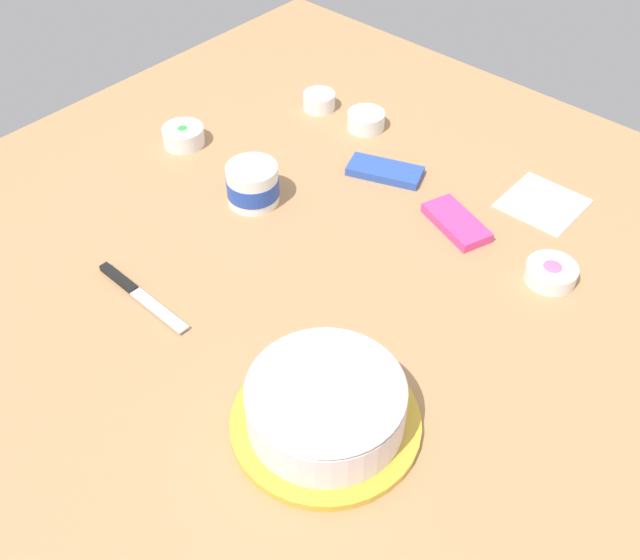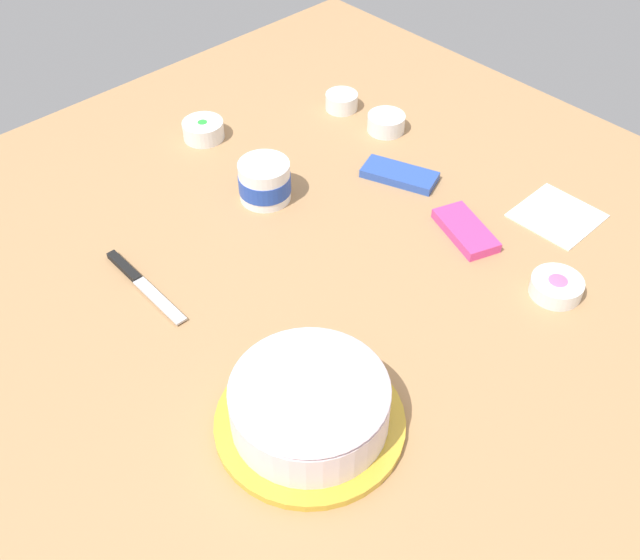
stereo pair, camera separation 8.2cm
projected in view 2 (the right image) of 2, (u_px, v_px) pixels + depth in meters
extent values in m
plane|color=tan|center=(324.00, 238.00, 1.48)|extent=(1.54, 1.54, 0.00)
cylinder|color=gold|center=(310.00, 422.00, 1.16)|extent=(0.29, 0.29, 0.01)
cylinder|color=#DBB77A|center=(310.00, 408.00, 1.14)|extent=(0.22, 0.22, 0.06)
cylinder|color=white|center=(310.00, 406.00, 1.13)|extent=(0.24, 0.24, 0.07)
ellipsoid|color=white|center=(309.00, 389.00, 1.10)|extent=(0.24, 0.24, 0.03)
cylinder|color=white|center=(264.00, 182.00, 1.54)|extent=(0.11, 0.11, 0.08)
cylinder|color=#2347B2|center=(264.00, 183.00, 1.54)|extent=(0.11, 0.11, 0.04)
cylinder|color=white|center=(263.00, 167.00, 1.51)|extent=(0.09, 0.09, 0.01)
cube|color=silver|center=(160.00, 300.00, 1.35)|extent=(0.14, 0.03, 0.00)
cube|color=black|center=(124.00, 267.00, 1.41)|extent=(0.10, 0.02, 0.01)
cylinder|color=white|center=(556.00, 287.00, 1.36)|extent=(0.09, 0.09, 0.03)
cylinder|color=pink|center=(556.00, 286.00, 1.36)|extent=(0.08, 0.08, 0.01)
ellipsoid|color=pink|center=(557.00, 284.00, 1.35)|extent=(0.07, 0.07, 0.02)
cylinder|color=white|center=(203.00, 130.00, 1.71)|extent=(0.09, 0.09, 0.04)
cylinder|color=green|center=(203.00, 128.00, 1.71)|extent=(0.08, 0.08, 0.01)
ellipsoid|color=green|center=(203.00, 125.00, 1.71)|extent=(0.06, 0.06, 0.02)
cylinder|color=white|center=(386.00, 123.00, 1.74)|extent=(0.09, 0.09, 0.04)
cylinder|color=yellow|center=(386.00, 122.00, 1.73)|extent=(0.07, 0.07, 0.01)
ellipsoid|color=yellow|center=(386.00, 119.00, 1.73)|extent=(0.06, 0.06, 0.02)
cylinder|color=white|center=(342.00, 101.00, 1.80)|extent=(0.08, 0.08, 0.04)
cylinder|color=orange|center=(342.00, 102.00, 1.80)|extent=(0.06, 0.06, 0.01)
ellipsoid|color=orange|center=(342.00, 99.00, 1.80)|extent=(0.05, 0.05, 0.02)
cube|color=#E53D8E|center=(466.00, 230.00, 1.48)|extent=(0.16, 0.11, 0.02)
cube|color=#2D51B2|center=(399.00, 175.00, 1.61)|extent=(0.17, 0.12, 0.02)
cube|color=white|center=(557.00, 215.00, 1.52)|extent=(0.15, 0.15, 0.01)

